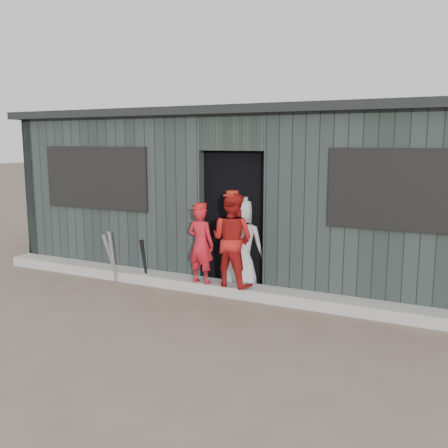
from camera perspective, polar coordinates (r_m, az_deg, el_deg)
The scene contains 9 objects.
ground at distance 5.65m, azimuth -8.34°, elevation -12.76°, with size 80.00×80.00×0.00m, color brown.
curb at distance 7.11m, azimuth 0.07°, elevation -7.36°, with size 8.00×0.36×0.15m, color gray.
bat_left at distance 7.80m, azimuth -12.83°, elevation -3.76°, with size 0.07×0.07×0.78m, color #9999A1.
bat_mid at distance 7.74m, azimuth -12.61°, elevation -3.68°, with size 0.07×0.07×0.81m, color gray.
bat_right at distance 7.59m, azimuth -9.10°, elevation -4.25°, with size 0.07×0.07×0.71m, color black.
player_red_left at distance 6.99m, azimuth -2.67°, elevation -2.34°, with size 0.40×0.26×1.11m, color #B01521.
player_red_right at distance 6.83m, azimuth 0.94°, elevation -1.80°, with size 0.63×0.49×1.29m, color #A01613.
player_grey_back at distance 7.15m, azimuth 2.04°, elevation -2.39°, with size 0.65×0.42×1.33m, color #AFAFAF.
dugout at distance 8.39m, azimuth 5.18°, elevation 3.62°, with size 8.30×3.30×2.62m.
Camera 1 is at (3.02, -4.28, 2.11)m, focal length 40.00 mm.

